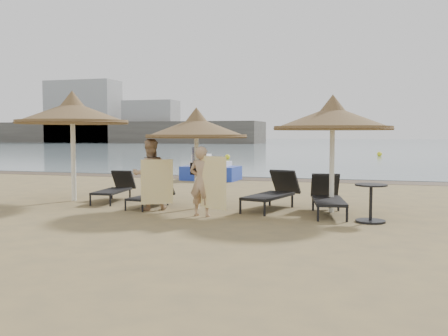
# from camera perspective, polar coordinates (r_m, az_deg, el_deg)

# --- Properties ---
(ground) EXTENTS (160.00, 160.00, 0.00)m
(ground) POSITION_cam_1_polar(r_m,az_deg,el_deg) (11.19, -5.26, -5.54)
(ground) COLOR olive
(ground) RESTS_ON ground
(sea) EXTENTS (200.00, 140.00, 0.03)m
(sea) POSITION_cam_1_polar(r_m,az_deg,el_deg) (90.37, 13.80, 2.72)
(sea) COLOR slate
(sea) RESTS_ON ground
(wet_sand_strip) EXTENTS (200.00, 1.60, 0.01)m
(wet_sand_strip) POSITION_cam_1_polar(r_m,az_deg,el_deg) (20.16, 4.63, -1.27)
(wet_sand_strip) COLOR #4F402F
(wet_sand_strip) RESTS_ON ground
(far_shore) EXTENTS (150.00, 54.80, 12.00)m
(far_shore) POSITION_cam_1_polar(r_m,az_deg,el_deg) (92.79, -1.96, 4.65)
(far_shore) COLOR #5A554B
(far_shore) RESTS_ON ground
(palapa_left) EXTENTS (3.03, 3.03, 3.01)m
(palapa_left) POSITION_cam_1_polar(r_m,az_deg,el_deg) (14.20, -16.94, 6.01)
(palapa_left) COLOR white
(palapa_left) RESTS_ON ground
(palapa_center) EXTENTS (2.50, 2.50, 2.48)m
(palapa_center) POSITION_cam_1_polar(r_m,az_deg,el_deg) (12.19, -3.18, 4.58)
(palapa_center) COLOR white
(palapa_center) RESTS_ON ground
(palapa_right) EXTENTS (2.77, 2.77, 2.75)m
(palapa_right) POSITION_cam_1_polar(r_m,az_deg,el_deg) (11.87, 12.31, 5.53)
(palapa_right) COLOR white
(palapa_right) RESTS_ON ground
(lounger_far_left) EXTENTS (0.77, 1.85, 0.80)m
(lounger_far_left) POSITION_cam_1_polar(r_m,az_deg,el_deg) (13.94, -12.32, -2.23)
(lounger_far_left) COLOR black
(lounger_far_left) RESTS_ON ground
(lounger_near_left) EXTENTS (0.71, 1.64, 0.71)m
(lounger_near_left) POSITION_cam_1_polar(r_m,az_deg,el_deg) (12.73, -8.15, -2.96)
(lounger_near_left) COLOR black
(lounger_near_left) RESTS_ON ground
(lounger_near_right) EXTENTS (1.18, 2.17, 0.92)m
(lounger_near_right) POSITION_cam_1_polar(r_m,az_deg,el_deg) (12.28, 5.68, -2.74)
(lounger_near_right) COLOR black
(lounger_near_right) RESTS_ON ground
(lounger_far_right) EXTENTS (1.00, 2.07, 0.89)m
(lounger_far_right) POSITION_cam_1_polar(r_m,az_deg,el_deg) (11.74, 11.75, -3.20)
(lounger_far_right) COLOR black
(lounger_far_right) RESTS_ON ground
(side_table) EXTENTS (0.66, 0.66, 0.80)m
(side_table) POSITION_cam_1_polar(r_m,az_deg,el_deg) (10.82, 16.43, -4.01)
(side_table) COLOR black
(side_table) RESTS_ON ground
(person_left) EXTENTS (1.09, 1.00, 1.99)m
(person_left) POSITION_cam_1_polar(r_m,az_deg,el_deg) (12.14, -8.51, -0.10)
(person_left) COLOR tan
(person_left) RESTS_ON ground
(person_right) EXTENTS (0.88, 0.62, 1.81)m
(person_right) POSITION_cam_1_polar(r_m,az_deg,el_deg) (11.08, -2.58, -0.89)
(person_right) COLOR tan
(person_right) RESTS_ON ground
(towel_left) EXTENTS (0.66, 0.38, 1.04)m
(towel_left) POSITION_cam_1_polar(r_m,az_deg,el_deg) (11.70, -7.66, -1.58)
(towel_left) COLOR yellow
(towel_left) RESTS_ON ground
(towel_right) EXTENTS (0.72, 0.42, 1.14)m
(towel_right) POSITION_cam_1_polar(r_m,az_deg,el_deg) (10.75, -1.25, -1.68)
(towel_right) COLOR yellow
(towel_right) RESTS_ON ground
(bag_patterned) EXTENTS (0.32, 0.13, 0.40)m
(bag_patterned) POSITION_cam_1_polar(r_m,az_deg,el_deg) (12.37, -2.89, 1.47)
(bag_patterned) COLOR silver
(bag_patterned) RESTS_ON ground
(bag_dark) EXTENTS (0.22, 0.14, 0.29)m
(bag_dark) POSITION_cam_1_polar(r_m,az_deg,el_deg) (12.07, -3.41, -0.10)
(bag_dark) COLOR black
(bag_dark) RESTS_ON ground
(pedal_boat) EXTENTS (2.27, 1.43, 1.02)m
(pedal_boat) POSITION_cam_1_polar(r_m,az_deg,el_deg) (19.74, -1.58, -0.28)
(pedal_boat) COLOR #213DBA
(pedal_boat) RESTS_ON ground
(buoy_left) EXTENTS (0.36, 0.36, 0.36)m
(buoy_left) POSITION_cam_1_polar(r_m,az_deg,el_deg) (34.99, 0.39, 1.26)
(buoy_left) COLOR yellow
(buoy_left) RESTS_ON ground
(buoy_mid) EXTENTS (0.38, 0.38, 0.38)m
(buoy_mid) POSITION_cam_1_polar(r_m,az_deg,el_deg) (41.58, 17.35, 1.53)
(buoy_mid) COLOR yellow
(buoy_mid) RESTS_ON ground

